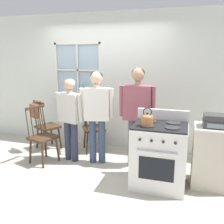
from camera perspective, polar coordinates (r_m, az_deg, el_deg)
The scene contains 14 objects.
ground_plane at distance 4.23m, azimuth -7.39°, elevation -13.64°, with size 16.00×16.00×0.00m, color #B2AD9E.
wall_back at distance 5.11m, azimuth -0.99°, elevation 6.80°, with size 6.40×0.16×2.70m.
chair_by_window at distance 5.21m, azimuth -14.65°, elevation -3.32°, with size 0.56×0.56×1.01m.
chair_near_wall at distance 4.96m, azimuth -4.47°, elevation -3.76°, with size 0.56×0.57×1.01m.
chair_center_cluster at distance 4.59m, azimuth -15.62°, elevation -5.58°, with size 0.51×0.52×1.01m.
person_elderly_left at distance 4.45m, azimuth -9.54°, elevation -0.16°, with size 0.58×0.32×1.48m.
person_teen_center at distance 4.27m, azimuth -3.48°, elevation 0.75°, with size 0.58×0.31×1.61m.
person_adult_right at distance 4.17m, azimuth 5.80°, elevation 1.20°, with size 0.61×0.23×1.68m.
stove at distance 3.73m, azimuth 10.75°, elevation -9.56°, with size 0.76×0.68×1.08m.
kettle at distance 3.45m, azimuth 8.06°, elevation -1.64°, with size 0.21×0.17×0.25m.
potted_plant at distance 5.24m, azimuth -6.70°, elevation 4.28°, with size 0.16×0.16×0.33m.
handbag at distance 5.02m, azimuth -17.24°, elevation 0.31°, with size 0.24×0.25×0.31m.
side_counter at distance 3.94m, azimuth 21.93°, elevation -9.41°, with size 0.55×0.50×0.90m.
stereo at distance 3.76m, azimuth 22.64°, elevation -1.90°, with size 0.34×0.29×0.18m.
Camera 1 is at (1.61, -3.43, 1.89)m, focal length 40.00 mm.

